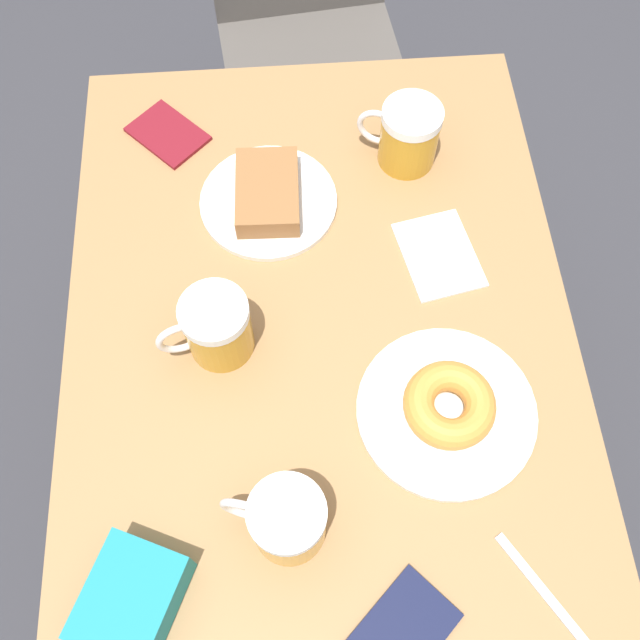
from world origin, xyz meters
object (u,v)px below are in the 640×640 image
Objects in this scene: plate_with_cake at (268,197)px; passport_near_edge at (168,134)px; blue_pouch at (132,599)px; chair at (307,16)px; fork at (546,594)px; passport_far_edge at (403,630)px; plate_with_donut at (448,408)px; beer_mug_left at (216,328)px; beer_mug_right at (286,520)px; napkin_folded at (439,255)px; beer_mug_center at (408,135)px.

passport_near_edge is (-0.16, 0.15, -0.01)m from plate_with_cake.
chair is at bearing 76.77° from blue_pouch.
passport_far_edge is (-0.18, -0.03, 0.00)m from fork.
blue_pouch reaches higher than passport_far_edge.
plate_with_donut is 0.47m from blue_pouch.
fork is at bearing -3.25° from blue_pouch.
blue_pouch is (-0.51, 0.03, 0.03)m from fork.
beer_mug_left is 0.88× the size of passport_far_edge.
passport_far_edge is at bearing -44.45° from beer_mug_right.
beer_mug_left is 0.37m from napkin_folded.
passport_far_edge is (0.14, -0.64, -0.01)m from plate_with_cake.
passport_near_edge is at bearing 168.99° from beer_mug_center.
beer_mug_right is 0.47m from napkin_folded.
beer_mug_left is at bearing 107.26° from beer_mug_right.
passport_near_edge reaches higher than napkin_folded.
beer_mug_right is at bearing 135.55° from passport_far_edge.
plate_with_cake is 0.29m from napkin_folded.
passport_far_edge is at bearing -61.50° from beer_mug_left.
plate_with_cake is at bearing -105.10° from chair.
plate_with_donut is at bearing 109.74° from fork.
plate_with_donut is 0.34m from beer_mug_left.
napkin_folded is at bearing -81.32° from beer_mug_center.
chair is at bearing 85.19° from beer_mug_right.
beer_mug_right is at bearing -72.74° from beer_mug_left.
beer_mug_left reaches higher than passport_near_edge.
napkin_folded is at bearing -32.56° from passport_near_edge.
plate_with_donut is 1.65× the size of passport_near_edge.
beer_mug_center is at bearing 82.73° from passport_far_edge.
plate_with_donut is 0.29m from passport_far_edge.
plate_with_donut is at bearing 31.80° from beer_mug_right.
beer_mug_right is at bearing -89.59° from plate_with_cake.
beer_mug_right reaches higher than fork.
plate_with_donut is 1.53× the size of napkin_folded.
passport_far_edge is at bearing -69.21° from passport_near_edge.
chair is at bearing 103.02° from beer_mug_center.
chair is at bearing 61.17° from passport_near_edge.
napkin_folded is 0.54m from passport_far_edge.
passport_far_edge is at bearing -109.04° from plate_with_donut.
fork is at bearing -57.80° from passport_near_edge.
blue_pouch is (-0.42, -0.22, 0.01)m from plate_with_donut.
beer_mug_right reaches higher than blue_pouch.
beer_mug_center is (-0.00, 0.45, 0.04)m from plate_with_donut.
beer_mug_left and beer_mug_center have the same top height.
beer_mug_center is 0.84× the size of fork.
plate_with_donut is 1.55× the size of blue_pouch.
blue_pouch is at bearing -152.70° from plate_with_donut.
chair is 0.93m from beer_mug_left.
plate_with_cake is 0.66m from passport_far_edge.
chair reaches higher than beer_mug_right.
passport_near_edge is at bearing 147.44° from napkin_folded.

